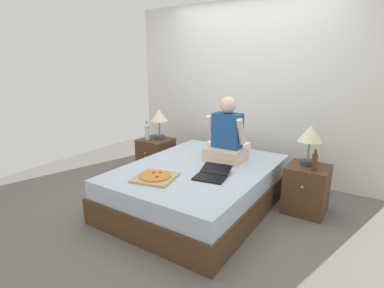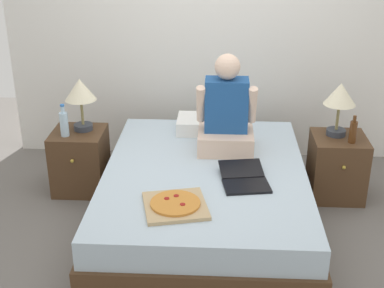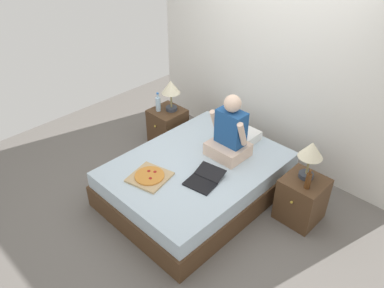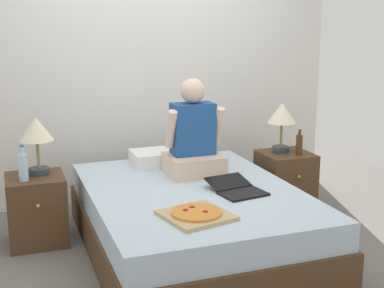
{
  "view_description": "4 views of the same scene",
  "coord_description": "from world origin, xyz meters",
  "px_view_note": "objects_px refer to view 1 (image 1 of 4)",
  "views": [
    {
      "loc": [
        1.73,
        -2.78,
        1.65
      ],
      "look_at": [
        -0.11,
        0.03,
        0.73
      ],
      "focal_mm": 28.0,
      "sensor_mm": 36.0,
      "label": 1
    },
    {
      "loc": [
        0.1,
        -3.58,
        2.28
      ],
      "look_at": [
        -0.09,
        -0.24,
        0.79
      ],
      "focal_mm": 50.0,
      "sensor_mm": 36.0,
      "label": 2
    },
    {
      "loc": [
        2.4,
        -2.53,
        3.11
      ],
      "look_at": [
        -0.0,
        -0.08,
        0.78
      ],
      "focal_mm": 35.0,
      "sensor_mm": 36.0,
      "label": 3
    },
    {
      "loc": [
        -1.3,
        -3.59,
        1.72
      ],
      "look_at": [
        -0.0,
        0.0,
        0.83
      ],
      "focal_mm": 50.0,
      "sensor_mm": 36.0,
      "label": 4
    }
  ],
  "objects_px": {
    "nightstand_left": "(156,156)",
    "nightstand_right": "(306,189)",
    "bed": "(199,186)",
    "beer_bottle": "(314,162)",
    "water_bottle": "(147,132)",
    "person_seated": "(227,137)",
    "lamp_on_right_nightstand": "(310,136)",
    "pizza_box": "(155,177)",
    "lamp_on_left_nightstand": "(159,117)",
    "laptop": "(212,175)"
  },
  "relations": [
    {
      "from": "nightstand_left",
      "to": "nightstand_right",
      "type": "bearing_deg",
      "value": 0.0
    },
    {
      "from": "bed",
      "to": "beer_bottle",
      "type": "distance_m",
      "value": 1.31
    },
    {
      "from": "water_bottle",
      "to": "beer_bottle",
      "type": "xyz_separation_m",
      "value": [
        2.35,
        -0.01,
        -0.02
      ]
    },
    {
      "from": "nightstand_left",
      "to": "person_seated",
      "type": "xyz_separation_m",
      "value": [
        1.25,
        -0.15,
        0.5
      ]
    },
    {
      "from": "water_bottle",
      "to": "bed",
      "type": "bearing_deg",
      "value": -20.72
    },
    {
      "from": "lamp_on_right_nightstand",
      "to": "pizza_box",
      "type": "bearing_deg",
      "value": -137.26
    },
    {
      "from": "nightstand_left",
      "to": "lamp_on_left_nightstand",
      "type": "relative_size",
      "value": 1.2
    },
    {
      "from": "lamp_on_left_nightstand",
      "to": "bed",
      "type": "bearing_deg",
      "value": -28.94
    },
    {
      "from": "beer_bottle",
      "to": "nightstand_left",
      "type": "bearing_deg",
      "value": 177.48
    },
    {
      "from": "nightstand_right",
      "to": "laptop",
      "type": "distance_m",
      "value": 1.12
    },
    {
      "from": "lamp_on_left_nightstand",
      "to": "beer_bottle",
      "type": "bearing_deg",
      "value": -3.85
    },
    {
      "from": "bed",
      "to": "water_bottle",
      "type": "distance_m",
      "value": 1.33
    },
    {
      "from": "beer_bottle",
      "to": "pizza_box",
      "type": "bearing_deg",
      "value": -143.35
    },
    {
      "from": "lamp_on_left_nightstand",
      "to": "lamp_on_right_nightstand",
      "type": "distance_m",
      "value": 2.13
    },
    {
      "from": "lamp_on_right_nightstand",
      "to": "water_bottle",
      "type": "bearing_deg",
      "value": -176.44
    },
    {
      "from": "beer_bottle",
      "to": "lamp_on_left_nightstand",
      "type": "bearing_deg",
      "value": 176.15
    },
    {
      "from": "lamp_on_left_nightstand",
      "to": "nightstand_left",
      "type": "bearing_deg",
      "value": -128.63
    },
    {
      "from": "water_bottle",
      "to": "pizza_box",
      "type": "height_order",
      "value": "water_bottle"
    },
    {
      "from": "nightstand_right",
      "to": "laptop",
      "type": "relative_size",
      "value": 1.17
    },
    {
      "from": "nightstand_right",
      "to": "pizza_box",
      "type": "height_order",
      "value": "nightstand_right"
    },
    {
      "from": "bed",
      "to": "laptop",
      "type": "distance_m",
      "value": 0.44
    },
    {
      "from": "water_bottle",
      "to": "lamp_on_right_nightstand",
      "type": "bearing_deg",
      "value": 3.56
    },
    {
      "from": "lamp_on_right_nightstand",
      "to": "pizza_box",
      "type": "xyz_separation_m",
      "value": [
        -1.25,
        -1.15,
        -0.37
      ]
    },
    {
      "from": "lamp_on_left_nightstand",
      "to": "beer_bottle",
      "type": "relative_size",
      "value": 1.96
    },
    {
      "from": "nightstand_left",
      "to": "person_seated",
      "type": "height_order",
      "value": "person_seated"
    },
    {
      "from": "nightstand_left",
      "to": "pizza_box",
      "type": "height_order",
      "value": "nightstand_left"
    },
    {
      "from": "nightstand_left",
      "to": "bed",
      "type": "bearing_deg",
      "value": -25.99
    },
    {
      "from": "water_bottle",
      "to": "person_seated",
      "type": "relative_size",
      "value": 0.35
    },
    {
      "from": "lamp_on_left_nightstand",
      "to": "pizza_box",
      "type": "bearing_deg",
      "value": -52.56
    },
    {
      "from": "beer_bottle",
      "to": "person_seated",
      "type": "relative_size",
      "value": 0.29
    },
    {
      "from": "nightstand_right",
      "to": "person_seated",
      "type": "bearing_deg",
      "value": -171.27
    },
    {
      "from": "lamp_on_right_nightstand",
      "to": "person_seated",
      "type": "bearing_deg",
      "value": -167.97
    },
    {
      "from": "nightstand_left",
      "to": "pizza_box",
      "type": "relative_size",
      "value": 1.13
    },
    {
      "from": "lamp_on_left_nightstand",
      "to": "pizza_box",
      "type": "distance_m",
      "value": 1.5
    },
    {
      "from": "bed",
      "to": "person_seated",
      "type": "relative_size",
      "value": 2.66
    },
    {
      "from": "nightstand_left",
      "to": "person_seated",
      "type": "distance_m",
      "value": 1.36
    },
    {
      "from": "lamp_on_right_nightstand",
      "to": "laptop",
      "type": "relative_size",
      "value": 0.98
    },
    {
      "from": "bed",
      "to": "laptop",
      "type": "xyz_separation_m",
      "value": [
        0.29,
        -0.2,
        0.27
      ]
    },
    {
      "from": "lamp_on_right_nightstand",
      "to": "beer_bottle",
      "type": "xyz_separation_m",
      "value": [
        0.1,
        -0.15,
        -0.23
      ]
    },
    {
      "from": "water_bottle",
      "to": "nightstand_right",
      "type": "distance_m",
      "value": 2.31
    },
    {
      "from": "lamp_on_left_nightstand",
      "to": "nightstand_right",
      "type": "height_order",
      "value": "lamp_on_left_nightstand"
    },
    {
      "from": "bed",
      "to": "beer_bottle",
      "type": "height_order",
      "value": "beer_bottle"
    },
    {
      "from": "lamp_on_right_nightstand",
      "to": "pizza_box",
      "type": "distance_m",
      "value": 1.74
    },
    {
      "from": "laptop",
      "to": "water_bottle",
      "type": "bearing_deg",
      "value": 156.31
    },
    {
      "from": "bed",
      "to": "water_bottle",
      "type": "xyz_separation_m",
      "value": [
        -1.18,
        0.45,
        0.41
      ]
    },
    {
      "from": "laptop",
      "to": "bed",
      "type": "bearing_deg",
      "value": 145.49
    },
    {
      "from": "person_seated",
      "to": "water_bottle",
      "type": "bearing_deg",
      "value": 177.59
    },
    {
      "from": "lamp_on_left_nightstand",
      "to": "lamp_on_right_nightstand",
      "type": "xyz_separation_m",
      "value": [
        2.13,
        0.0,
        0.0
      ]
    },
    {
      "from": "laptop",
      "to": "pizza_box",
      "type": "xyz_separation_m",
      "value": [
        -0.46,
        -0.37,
        -0.0
      ]
    },
    {
      "from": "lamp_on_left_nightstand",
      "to": "water_bottle",
      "type": "height_order",
      "value": "lamp_on_left_nightstand"
    }
  ]
}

